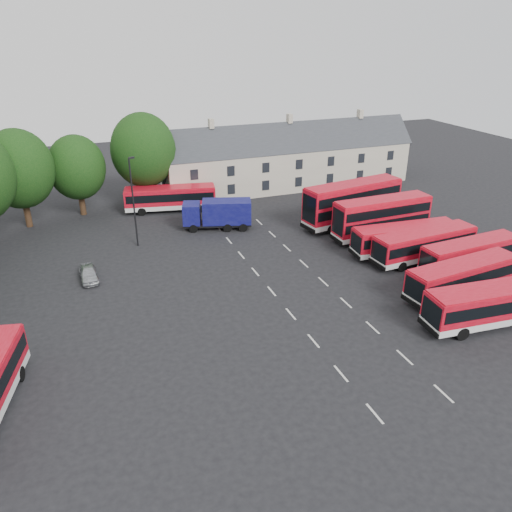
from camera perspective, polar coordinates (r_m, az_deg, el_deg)
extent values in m
plane|color=black|center=(41.53, 2.85, -5.29)|extent=(140.00, 140.00, 0.00)
cube|color=beige|center=(31.63, 13.42, -17.12)|extent=(0.15, 1.80, 0.01)
cube|color=beige|center=(34.17, 9.69, -13.10)|extent=(0.15, 1.80, 0.01)
cube|color=beige|center=(36.96, 6.59, -9.62)|extent=(0.15, 1.80, 0.01)
cube|color=beige|center=(39.96, 4.00, -6.62)|extent=(0.15, 1.80, 0.01)
cube|color=beige|center=(43.12, 1.80, -4.04)|extent=(0.15, 1.80, 0.01)
cube|color=beige|center=(46.41, -0.08, -1.82)|extent=(0.15, 1.80, 0.01)
cube|color=beige|center=(49.81, -1.70, 0.11)|extent=(0.15, 1.80, 0.01)
cube|color=beige|center=(53.29, -3.12, 1.79)|extent=(0.15, 1.80, 0.01)
cube|color=beige|center=(56.83, -4.36, 3.26)|extent=(0.15, 1.80, 0.01)
cube|color=beige|center=(34.24, 20.66, -14.50)|extent=(0.15, 1.80, 0.01)
cube|color=beige|center=(36.59, 16.63, -11.03)|extent=(0.15, 1.80, 0.01)
cube|color=beige|center=(39.21, 13.19, -7.97)|extent=(0.15, 1.80, 0.01)
cube|color=beige|center=(42.05, 10.24, -5.27)|extent=(0.15, 1.80, 0.01)
cube|color=beige|center=(45.06, 7.70, -2.92)|extent=(0.15, 1.80, 0.01)
cube|color=beige|center=(48.22, 5.49, -0.87)|extent=(0.15, 1.80, 0.01)
cube|color=beige|center=(51.50, 3.56, 0.93)|extent=(0.15, 1.80, 0.01)
cube|color=beige|center=(54.87, 1.86, 2.51)|extent=(0.15, 1.80, 0.01)
cube|color=beige|center=(58.32, 0.36, 3.91)|extent=(0.15, 1.80, 0.01)
cylinder|color=black|center=(61.99, -24.74, 4.83)|extent=(0.70, 0.70, 4.02)
ellipsoid|color=black|center=(60.74, -25.52, 8.96)|extent=(7.59, 7.59, 8.73)
cylinder|color=black|center=(63.75, -19.29, 6.00)|extent=(0.70, 0.70, 3.50)
ellipsoid|color=black|center=(62.66, -19.81, 9.50)|extent=(6.60, 6.60, 7.59)
cylinder|color=black|center=(65.17, -12.35, 7.54)|extent=(0.70, 0.70, 4.20)
ellipsoid|color=black|center=(63.95, -12.75, 11.71)|extent=(7.92, 7.92, 9.11)
cube|color=beige|center=(71.37, 3.70, 10.09)|extent=(35.00, 7.00, 5.50)
cube|color=#2D3035|center=(70.72, 3.76, 12.25)|extent=(35.70, 7.13, 7.13)
cube|color=beige|center=(66.24, -5.16, 14.84)|extent=(0.60, 0.90, 1.20)
cube|color=beige|center=(69.97, 3.85, 15.42)|extent=(0.60, 0.90, 1.20)
cube|color=beige|center=(75.15, 11.82, 15.62)|extent=(0.60, 0.90, 1.20)
cube|color=silver|center=(42.31, 25.55, -6.09)|extent=(11.54, 3.50, 0.57)
cube|color=#B70B1D|center=(41.72, 25.88, -4.56)|extent=(11.54, 3.50, 2.01)
cube|color=black|center=(41.70, 25.89, -4.50)|extent=(11.09, 3.53, 0.98)
cube|color=#B70B1D|center=(41.26, 26.15, -3.27)|extent=(11.30, 3.38, 0.12)
cylinder|color=black|center=(39.53, 22.51, -8.20)|extent=(1.05, 0.37, 1.03)
cube|color=silver|center=(45.64, 22.38, -3.28)|extent=(10.88, 3.46, 0.53)
cube|color=#B70B1D|center=(45.12, 22.62, -1.92)|extent=(10.88, 3.46, 1.90)
cube|color=black|center=(45.10, 22.63, -1.86)|extent=(10.46, 3.48, 0.92)
cube|color=#B70B1D|center=(44.71, 22.83, -0.78)|extent=(10.66, 3.35, 0.12)
cylinder|color=black|center=(42.79, 20.28, -5.24)|extent=(0.99, 0.37, 0.97)
cylinder|color=black|center=(48.80, 24.11, -2.12)|extent=(0.99, 0.37, 0.97)
cube|color=silver|center=(50.59, 23.18, -0.71)|extent=(10.43, 2.97, 0.52)
cube|color=#B70B1D|center=(50.14, 23.40, 0.50)|extent=(10.43, 2.97, 1.83)
cube|color=black|center=(50.12, 23.41, 0.55)|extent=(10.02, 3.00, 0.89)
cube|color=#B70B1D|center=(49.79, 23.59, 1.51)|extent=(10.22, 2.87, 0.11)
cylinder|color=black|center=(47.80, 21.29, -2.20)|extent=(0.95, 0.32, 0.94)
cylinder|color=black|center=(53.66, 24.78, 0.12)|extent=(0.95, 0.32, 0.94)
cube|color=silver|center=(51.05, 18.53, 0.33)|extent=(10.98, 3.24, 0.54)
cube|color=#B70B1D|center=(50.58, 18.72, 1.60)|extent=(10.98, 3.24, 1.92)
cube|color=black|center=(50.57, 18.72, 1.65)|extent=(10.55, 3.26, 0.94)
cube|color=#B70B1D|center=(50.22, 18.87, 2.66)|extent=(10.76, 3.12, 0.12)
cylinder|color=black|center=(48.23, 16.32, -1.17)|extent=(1.00, 0.35, 0.98)
cylinder|color=black|center=(54.18, 20.42, 1.14)|extent=(1.00, 0.35, 0.98)
cube|color=silver|center=(51.97, 16.53, 1.03)|extent=(10.89, 3.28, 0.54)
cube|color=#B70B1D|center=(51.51, 16.69, 2.27)|extent=(10.89, 3.28, 1.90)
cube|color=black|center=(51.50, 16.70, 2.32)|extent=(10.47, 3.31, 0.93)
cube|color=#B70B1D|center=(51.16, 16.83, 3.31)|extent=(10.67, 3.17, 0.12)
cylinder|color=black|center=(49.52, 13.78, -0.18)|extent=(0.99, 0.35, 0.98)
cylinder|color=black|center=(54.75, 18.96, 1.61)|extent=(0.99, 0.35, 0.98)
cube|color=silver|center=(55.29, 14.00, 2.78)|extent=(10.85, 2.75, 0.54)
cube|color=#B70B1D|center=(54.63, 14.20, 4.64)|extent=(10.85, 2.75, 3.29)
cube|color=black|center=(54.84, 14.13, 4.01)|extent=(10.42, 2.80, 0.93)
cube|color=#B70B1D|center=(54.09, 14.39, 6.32)|extent=(10.63, 2.65, 0.12)
cylinder|color=black|center=(52.67, 11.60, 1.59)|extent=(0.99, 0.30, 0.98)
cylinder|color=black|center=(58.21, 16.12, 3.37)|extent=(0.99, 0.30, 0.98)
cube|color=black|center=(54.42, 14.27, 5.27)|extent=(10.42, 2.80, 0.93)
cube|color=silver|center=(58.42, 10.81, 4.37)|extent=(12.31, 4.60, 0.60)
cube|color=#B70B1D|center=(57.72, 10.98, 6.35)|extent=(12.31, 4.60, 3.66)
cube|color=black|center=(57.95, 10.92, 5.69)|extent=(11.84, 4.59, 1.04)
cube|color=#B70B1D|center=(57.17, 11.13, 8.14)|extent=(12.05, 4.46, 0.13)
cylinder|color=black|center=(55.32, 8.54, 3.03)|extent=(1.13, 0.48, 1.09)
cylinder|color=black|center=(61.82, 12.80, 5.04)|extent=(1.13, 0.48, 1.09)
cube|color=black|center=(57.51, 11.03, 7.02)|extent=(11.84, 4.59, 1.04)
cube|color=silver|center=(62.58, -9.70, 5.76)|extent=(11.15, 4.54, 0.54)
cube|color=#B70B1D|center=(62.19, -9.78, 6.84)|extent=(11.15, 4.54, 1.93)
cube|color=black|center=(62.18, -9.79, 6.88)|extent=(10.74, 4.52, 0.94)
cube|color=#B70B1D|center=(61.89, -9.85, 7.73)|extent=(10.92, 4.41, 0.12)
cylinder|color=black|center=(61.75, -12.91, 4.95)|extent=(1.02, 0.46, 0.99)
cylinder|color=black|center=(63.78, -6.56, 6.07)|extent=(1.02, 0.46, 0.99)
cube|color=black|center=(56.35, -4.42, 3.73)|extent=(7.78, 4.16, 0.28)
cube|color=#0E0E53|center=(56.04, -7.36, 4.86)|extent=(2.50, 2.81, 2.26)
cube|color=black|center=(56.00, -8.30, 5.16)|extent=(0.69, 1.94, 1.13)
cube|color=#0E0E53|center=(55.85, -3.36, 5.11)|extent=(5.82, 3.85, 2.54)
cylinder|color=black|center=(55.53, -7.15, 3.12)|extent=(0.98, 0.53, 0.94)
cylinder|color=black|center=(57.40, -1.55, 4.04)|extent=(0.98, 0.53, 0.94)
imported|color=#AEB2B6|center=(47.15, -18.60, -1.92)|extent=(1.62, 3.76, 1.26)
cylinder|color=black|center=(51.76, -13.82, 5.84)|extent=(0.17, 0.17, 9.22)
cube|color=black|center=(50.60, -14.06, 10.84)|extent=(0.59, 0.35, 0.17)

